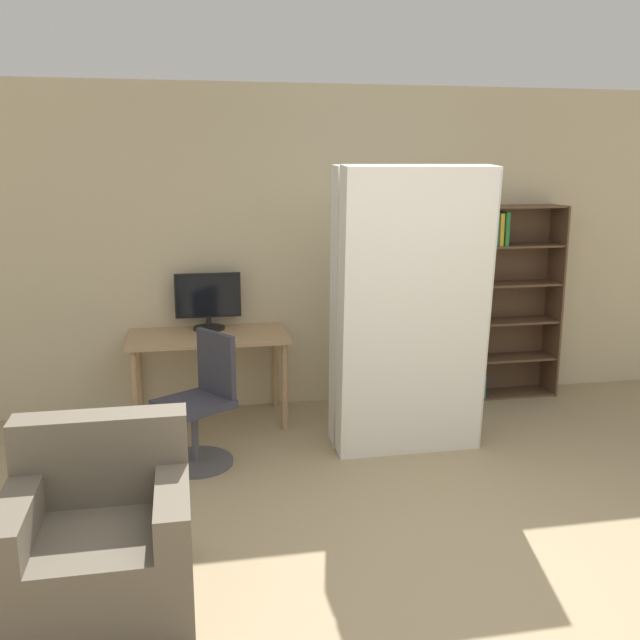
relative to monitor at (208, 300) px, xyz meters
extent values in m
plane|color=#9E8966|center=(1.09, -2.98, -0.97)|extent=(16.00, 16.00, 0.00)
cube|color=#C6B793|center=(1.09, 0.18, 0.38)|extent=(8.00, 0.06, 2.70)
cube|color=tan|center=(-0.01, -0.19, -0.26)|extent=(1.26, 0.68, 0.03)
cylinder|color=tan|center=(-0.59, -0.48, -0.62)|extent=(0.05, 0.05, 0.70)
cylinder|color=tan|center=(0.56, -0.48, -0.62)|extent=(0.05, 0.05, 0.70)
cylinder|color=tan|center=(-0.59, 0.09, -0.62)|extent=(0.05, 0.05, 0.70)
cylinder|color=tan|center=(0.56, 0.09, -0.62)|extent=(0.05, 0.05, 0.70)
cylinder|color=black|center=(0.00, 0.00, -0.23)|extent=(0.26, 0.26, 0.02)
cylinder|color=black|center=(0.00, 0.00, -0.18)|extent=(0.04, 0.04, 0.09)
cube|color=black|center=(0.00, 0.00, 0.04)|extent=(0.54, 0.02, 0.37)
cube|color=black|center=(0.00, 0.00, 0.04)|extent=(0.51, 0.03, 0.34)
cylinder|color=#4C4C51|center=(-0.16, -1.03, -0.96)|extent=(0.52, 0.52, 0.03)
cylinder|color=#4C4C51|center=(-0.16, -1.03, -0.75)|extent=(0.05, 0.05, 0.39)
cube|color=#33333D|center=(-0.16, -1.03, -0.53)|extent=(0.61, 0.61, 0.05)
cube|color=#33333D|center=(0.01, -0.92, -0.28)|extent=(0.25, 0.35, 0.45)
cube|color=brown|center=(2.22, -0.01, -0.12)|extent=(0.02, 0.32, 1.71)
cube|color=brown|center=(3.08, -0.01, -0.12)|extent=(0.02, 0.32, 1.71)
cube|color=brown|center=(2.65, 0.14, -0.12)|extent=(0.88, 0.02, 1.71)
cube|color=brown|center=(2.65, -0.01, -0.96)|extent=(0.84, 0.29, 0.02)
cube|color=brown|center=(2.65, -0.01, -0.63)|extent=(0.84, 0.29, 0.02)
cube|color=brown|center=(2.65, -0.01, -0.29)|extent=(0.84, 0.29, 0.02)
cube|color=brown|center=(2.65, -0.01, 0.05)|extent=(0.84, 0.29, 0.02)
cube|color=brown|center=(2.65, -0.01, 0.39)|extent=(0.84, 0.29, 0.02)
cube|color=brown|center=(2.65, -0.01, 0.73)|extent=(0.84, 0.29, 0.02)
cube|color=orange|center=(2.26, -0.06, -0.85)|extent=(0.04, 0.17, 0.20)
cube|color=#1E4C9E|center=(2.31, -0.05, -0.83)|extent=(0.04, 0.16, 0.25)
cube|color=#1E4C9E|center=(2.35, -0.05, -0.82)|extent=(0.03, 0.19, 0.27)
cube|color=teal|center=(2.39, -0.03, -0.85)|extent=(0.04, 0.23, 0.20)
cube|color=#7A2D84|center=(2.25, -0.01, -0.47)|extent=(0.02, 0.23, 0.28)
cube|color=brown|center=(2.28, 0.02, -0.51)|extent=(0.02, 0.16, 0.21)
cube|color=brown|center=(2.31, 0.01, -0.52)|extent=(0.02, 0.21, 0.20)
cube|color=orange|center=(2.34, -0.01, -0.47)|extent=(0.02, 0.22, 0.29)
cube|color=teal|center=(2.37, -0.04, -0.49)|extent=(0.02, 0.17, 0.25)
cube|color=#232328|center=(2.26, 0.01, -0.15)|extent=(0.03, 0.21, 0.26)
cube|color=#287A38|center=(2.29, -0.02, -0.15)|extent=(0.03, 0.18, 0.26)
cube|color=silver|center=(2.33, 0.01, -0.16)|extent=(0.03, 0.23, 0.24)
cube|color=#287A38|center=(2.36, -0.02, -0.17)|extent=(0.02, 0.19, 0.22)
cube|color=#7A2D84|center=(2.25, -0.02, 0.20)|extent=(0.03, 0.17, 0.27)
cube|color=#7A2D84|center=(2.29, -0.03, 0.17)|extent=(0.03, 0.23, 0.21)
cube|color=gold|center=(2.33, 0.01, 0.20)|extent=(0.03, 0.23, 0.28)
cube|color=#232328|center=(2.37, -0.06, 0.18)|extent=(0.03, 0.18, 0.25)
cube|color=silver|center=(2.40, -0.04, 0.19)|extent=(0.03, 0.23, 0.27)
cube|color=#287A38|center=(2.25, 0.01, 0.53)|extent=(0.02, 0.20, 0.27)
cube|color=#7A2D84|center=(2.29, 0.02, 0.50)|extent=(0.03, 0.22, 0.20)
cube|color=#1E4C9E|center=(2.33, -0.06, 0.50)|extent=(0.04, 0.18, 0.21)
cube|color=teal|center=(2.38, 0.01, 0.53)|extent=(0.02, 0.16, 0.26)
cube|color=#1E4C9E|center=(2.41, -0.03, 0.52)|extent=(0.04, 0.21, 0.25)
cube|color=teal|center=(2.45, 0.00, 0.54)|extent=(0.03, 0.23, 0.29)
cube|color=gold|center=(2.49, -0.01, 0.54)|extent=(0.03, 0.24, 0.28)
cube|color=#287A38|center=(2.53, -0.04, 0.54)|extent=(0.03, 0.22, 0.29)
cube|color=#232328|center=(2.56, 0.03, 0.50)|extent=(0.02, 0.16, 0.21)
cube|color=silver|center=(1.38, -1.12, 0.06)|extent=(1.06, 0.36, 2.06)
cube|color=beige|center=(1.90, -1.12, 0.06)|extent=(0.01, 0.36, 2.02)
cube|color=silver|center=(1.38, -0.89, 0.06)|extent=(1.06, 0.30, 2.06)
cube|color=beige|center=(1.90, -0.89, 0.06)|extent=(0.01, 0.30, 2.02)
cube|color=#665B4C|center=(-0.64, -2.59, -0.77)|extent=(0.85, 0.80, 0.40)
cube|color=#665B4C|center=(-0.64, -2.29, -0.35)|extent=(0.85, 0.20, 0.45)
cube|color=#665B4C|center=(-0.98, -2.59, -0.47)|extent=(0.16, 0.80, 0.20)
cube|color=#665B4C|center=(-0.29, -2.59, -0.47)|extent=(0.16, 0.80, 0.20)
camera|label=1|loc=(-0.21, -5.78, 1.09)|focal=40.00mm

